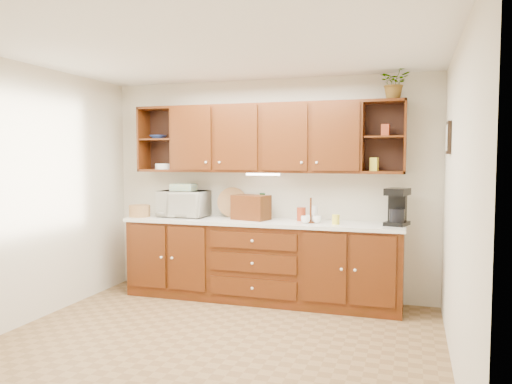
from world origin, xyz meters
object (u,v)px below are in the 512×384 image
Objects in this scene: bread_box at (251,207)px; coffee_maker at (397,207)px; microwave at (184,204)px; potted_plant at (395,83)px.

coffee_maker is at bearing 15.20° from bread_box.
potted_plant is at bearing -0.60° from microwave.
bread_box is at bearing -177.45° from potted_plant.
bread_box is 1.19× the size of potted_plant.
potted_plant is (1.60, 0.07, 1.38)m from bread_box.
coffee_maker reaches higher than microwave.
potted_plant is (-0.05, 0.05, 1.33)m from coffee_maker.
coffee_maker is (1.65, 0.02, 0.05)m from bread_box.
microwave is 2.83m from potted_plant.
bread_box is 1.65m from coffee_maker.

